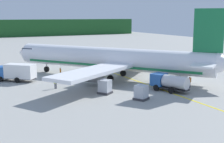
{
  "coord_description": "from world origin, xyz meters",
  "views": [
    {
      "loc": [
        10.23,
        -24.95,
        10.88
      ],
      "look_at": [
        31.67,
        16.38,
        2.44
      ],
      "focal_mm": 49.78,
      "sensor_mm": 36.0,
      "label": 1
    }
  ],
  "objects_px": {
    "cargo_container_far": "(141,92)",
    "crew_marshaller": "(190,81)",
    "service_truck_baggage": "(16,72)",
    "cargo_container_mid": "(105,87)",
    "airliner_foreground": "(112,59)",
    "crew_loader_right": "(60,71)",
    "cargo_container_near": "(182,77)",
    "crew_loader_left": "(168,77)",
    "crew_supervisor": "(55,82)",
    "service_truck_fuel": "(169,82)"
  },
  "relations": [
    {
      "from": "cargo_container_far",
      "to": "crew_marshaller",
      "type": "relative_size",
      "value": 1.3
    },
    {
      "from": "crew_marshaller",
      "to": "service_truck_baggage",
      "type": "bearing_deg",
      "value": 143.06
    },
    {
      "from": "cargo_container_mid",
      "to": "airliner_foreground",
      "type": "bearing_deg",
      "value": 56.97
    },
    {
      "from": "cargo_container_mid",
      "to": "crew_loader_right",
      "type": "bearing_deg",
      "value": 96.68
    },
    {
      "from": "cargo_container_near",
      "to": "cargo_container_far",
      "type": "xyz_separation_m",
      "value": [
        -11.61,
        -5.82,
        0.05
      ]
    },
    {
      "from": "cargo_container_mid",
      "to": "crew_loader_right",
      "type": "relative_size",
      "value": 1.41
    },
    {
      "from": "cargo_container_near",
      "to": "crew_marshaller",
      "type": "relative_size",
      "value": 1.15
    },
    {
      "from": "airliner_foreground",
      "to": "cargo_container_mid",
      "type": "relative_size",
      "value": 15.05
    },
    {
      "from": "cargo_container_mid",
      "to": "cargo_container_far",
      "type": "xyz_separation_m",
      "value": [
        2.81,
        -5.1,
        -0.02
      ]
    },
    {
      "from": "service_truck_baggage",
      "to": "crew_loader_right",
      "type": "relative_size",
      "value": 3.89
    },
    {
      "from": "crew_marshaller",
      "to": "crew_loader_left",
      "type": "relative_size",
      "value": 0.98
    },
    {
      "from": "cargo_container_far",
      "to": "crew_marshaller",
      "type": "height_order",
      "value": "cargo_container_far"
    },
    {
      "from": "cargo_container_far",
      "to": "crew_loader_right",
      "type": "distance_m",
      "value": 20.24
    },
    {
      "from": "airliner_foreground",
      "to": "crew_supervisor",
      "type": "bearing_deg",
      "value": -165.32
    },
    {
      "from": "cargo_container_mid",
      "to": "crew_loader_left",
      "type": "bearing_deg",
      "value": 7.03
    },
    {
      "from": "crew_marshaller",
      "to": "crew_supervisor",
      "type": "distance_m",
      "value": 20.37
    },
    {
      "from": "service_truck_fuel",
      "to": "crew_marshaller",
      "type": "distance_m",
      "value": 4.23
    },
    {
      "from": "crew_loader_left",
      "to": "cargo_container_near",
      "type": "bearing_deg",
      "value": -18.4
    },
    {
      "from": "cargo_container_near",
      "to": "crew_loader_left",
      "type": "distance_m",
      "value": 2.44
    },
    {
      "from": "crew_loader_left",
      "to": "crew_loader_right",
      "type": "bearing_deg",
      "value": 136.43
    },
    {
      "from": "service_truck_fuel",
      "to": "crew_loader_right",
      "type": "distance_m",
      "value": 20.58
    },
    {
      "from": "cargo_container_mid",
      "to": "crew_supervisor",
      "type": "xyz_separation_m",
      "value": [
        -5.27,
        6.09,
        0.01
      ]
    },
    {
      "from": "airliner_foreground",
      "to": "crew_loader_right",
      "type": "xyz_separation_m",
      "value": [
        -7.57,
        5.63,
        -2.41
      ]
    },
    {
      "from": "service_truck_baggage",
      "to": "crew_supervisor",
      "type": "relative_size",
      "value": 3.82
    },
    {
      "from": "service_truck_baggage",
      "to": "crew_supervisor",
      "type": "bearing_deg",
      "value": -63.09
    },
    {
      "from": "crew_loader_left",
      "to": "cargo_container_far",
      "type": "bearing_deg",
      "value": -144.66
    },
    {
      "from": "cargo_container_mid",
      "to": "service_truck_fuel",
      "type": "bearing_deg",
      "value": -18.36
    },
    {
      "from": "cargo_container_near",
      "to": "crew_supervisor",
      "type": "height_order",
      "value": "cargo_container_near"
    },
    {
      "from": "service_truck_baggage",
      "to": "crew_marshaller",
      "type": "height_order",
      "value": "service_truck_baggage"
    },
    {
      "from": "airliner_foreground",
      "to": "crew_marshaller",
      "type": "xyz_separation_m",
      "value": [
        7.28,
        -11.64,
        -2.39
      ]
    },
    {
      "from": "airliner_foreground",
      "to": "crew_marshaller",
      "type": "height_order",
      "value": "airliner_foreground"
    },
    {
      "from": "cargo_container_mid",
      "to": "crew_marshaller",
      "type": "height_order",
      "value": "cargo_container_mid"
    },
    {
      "from": "crew_loader_right",
      "to": "service_truck_baggage",
      "type": "bearing_deg",
      "value": -178.02
    },
    {
      "from": "cargo_container_near",
      "to": "crew_marshaller",
      "type": "bearing_deg",
      "value": -110.98
    },
    {
      "from": "crew_loader_right",
      "to": "cargo_container_far",
      "type": "bearing_deg",
      "value": -77.09
    },
    {
      "from": "cargo_container_far",
      "to": "crew_loader_right",
      "type": "bearing_deg",
      "value": 102.91
    },
    {
      "from": "cargo_container_mid",
      "to": "cargo_container_far",
      "type": "bearing_deg",
      "value": -61.15
    },
    {
      "from": "crew_loader_left",
      "to": "crew_marshaller",
      "type": "bearing_deg",
      "value": -75.98
    },
    {
      "from": "airliner_foreground",
      "to": "cargo_container_mid",
      "type": "height_order",
      "value": "airliner_foreground"
    },
    {
      "from": "crew_loader_left",
      "to": "crew_supervisor",
      "type": "height_order",
      "value": "crew_loader_left"
    },
    {
      "from": "cargo_container_far",
      "to": "crew_marshaller",
      "type": "distance_m",
      "value": 10.62
    },
    {
      "from": "service_truck_fuel",
      "to": "airliner_foreground",
      "type": "bearing_deg",
      "value": 104.41
    },
    {
      "from": "cargo_container_near",
      "to": "service_truck_baggage",
      "type": "bearing_deg",
      "value": 150.27
    },
    {
      "from": "cargo_container_mid",
      "to": "crew_marshaller",
      "type": "distance_m",
      "value": 13.4
    },
    {
      "from": "cargo_container_mid",
      "to": "crew_supervisor",
      "type": "bearing_deg",
      "value": 130.89
    },
    {
      "from": "airliner_foreground",
      "to": "cargo_container_mid",
      "type": "bearing_deg",
      "value": -123.03
    },
    {
      "from": "airliner_foreground",
      "to": "crew_loader_left",
      "type": "relative_size",
      "value": 20.55
    },
    {
      "from": "crew_loader_left",
      "to": "crew_supervisor",
      "type": "xyz_separation_m",
      "value": [
        -17.38,
        4.6,
        -0.02
      ]
    },
    {
      "from": "cargo_container_far",
      "to": "crew_loader_left",
      "type": "relative_size",
      "value": 1.27
    },
    {
      "from": "airliner_foreground",
      "to": "service_truck_baggage",
      "type": "height_order",
      "value": "airliner_foreground"
    }
  ]
}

